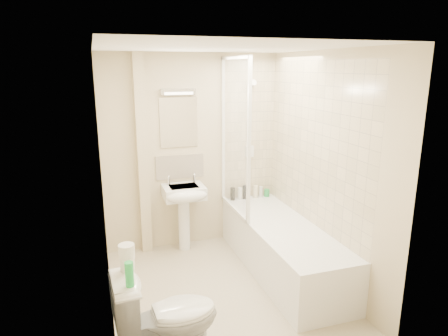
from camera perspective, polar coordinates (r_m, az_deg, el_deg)
name	(u,v)px	position (r m, az deg, el deg)	size (l,w,h in m)	color
floor	(223,290)	(4.30, -0.13, -17.07)	(2.50, 2.50, 0.00)	beige
wall_back	(192,152)	(4.98, -4.56, 2.26)	(2.20, 0.02, 2.40)	beige
wall_left	(103,189)	(3.64, -16.87, -2.87)	(0.02, 2.50, 2.40)	beige
wall_right	(324,169)	(4.27, 14.06, -0.19)	(0.02, 2.50, 2.40)	beige
ceiling	(223,47)	(3.67, -0.15, 16.86)	(2.20, 2.50, 0.02)	white
tile_back	(249,132)	(5.15, 3.59, 5.22)	(0.70, 0.01, 1.75)	beige
tile_right	(314,145)	(4.38, 12.74, 3.27)	(0.01, 2.10, 1.75)	beige
pipe_boxing	(142,157)	(4.82, -11.57, 1.60)	(0.12, 0.12, 2.40)	beige
splashback	(180,167)	(4.98, -6.32, 0.19)	(0.60, 0.01, 0.30)	beige
mirror	(179,123)	(4.87, -6.49, 6.47)	(0.46, 0.01, 0.60)	white
strip_light	(178,91)	(4.81, -6.56, 10.81)	(0.42, 0.07, 0.07)	silver
bathtub	(282,247)	(4.58, 8.22, -11.04)	(0.70, 2.10, 0.55)	white
shower_screen	(235,137)	(4.62, 1.55, 4.50)	(0.04, 0.92, 1.80)	white
shower_fixture	(250,123)	(5.09, 3.78, 6.49)	(0.10, 0.16, 0.99)	white
pedestal_sink	(185,200)	(4.87, -5.65, -4.58)	(0.49, 0.46, 0.95)	white
bottle_black_a	(233,194)	(5.18, 1.25, -3.71)	(0.06, 0.06, 0.17)	black
bottle_white_a	(240,193)	(5.22, 2.30, -3.65)	(0.06, 0.06, 0.16)	white
bottle_black_b	(245,192)	(5.24, 3.00, -3.46)	(0.06, 0.06, 0.18)	black
bottle_blue	(246,194)	(5.25, 3.11, -3.72)	(0.05, 0.05, 0.13)	navy
bottle_cream	(255,192)	(5.29, 4.52, -3.38)	(0.06, 0.06, 0.16)	#F0E7BA
bottle_white_b	(261,192)	(5.32, 5.28, -3.40)	(0.05, 0.05, 0.14)	silver
bottle_green	(267,193)	(5.36, 6.13, -3.54)	(0.07, 0.07, 0.10)	green
toilet	(167,318)	(3.25, -8.15, -20.45)	(0.80, 0.49, 0.79)	white
toilet_roll_lower	(127,264)	(3.07, -13.65, -13.22)	(0.11, 0.11, 0.10)	white
toilet_roll_upper	(127,252)	(3.03, -13.75, -11.51)	(0.12, 0.12, 0.11)	white
green_bottle	(129,274)	(2.86, -13.37, -14.55)	(0.06, 0.06, 0.18)	#29C954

